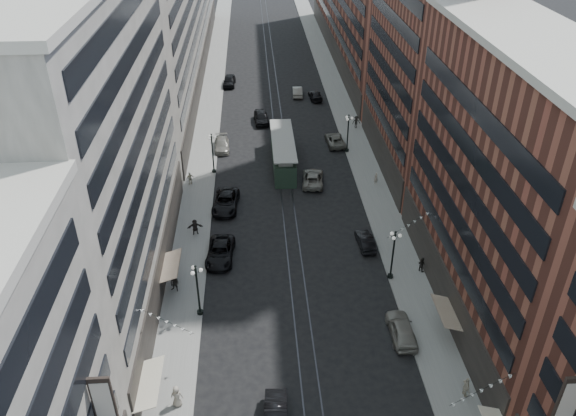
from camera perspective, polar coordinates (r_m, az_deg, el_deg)
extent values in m
plane|color=black|center=(79.05, -0.64, 5.51)|extent=(220.00, 220.00, 0.00)
cube|color=gray|center=(88.29, -8.23, 8.20)|extent=(4.00, 180.00, 0.15)
cube|color=gray|center=(89.20, 6.15, 8.61)|extent=(4.00, 180.00, 0.15)
cube|color=#2D2D33|center=(88.06, -1.47, 8.42)|extent=(0.12, 180.00, 0.02)
cube|color=#2D2D33|center=(88.12, -0.55, 8.45)|extent=(0.12, 180.00, 0.02)
cube|color=#A9A396|center=(50.35, -18.73, 5.13)|extent=(8.00, 36.00, 28.00)
cube|color=#A9A396|center=(109.70, -11.27, 19.80)|extent=(8.00, 90.00, 26.00)
cube|color=brown|center=(49.65, 21.45, 1.53)|extent=(8.00, 30.00, 24.00)
cube|color=brown|center=(71.17, 14.10, 19.56)|extent=(8.00, 26.00, 42.00)
cylinder|color=black|center=(52.48, -8.91, -10.41)|extent=(0.56, 0.56, 0.30)
cylinder|color=black|center=(50.87, -9.14, -8.37)|extent=(0.18, 0.18, 5.20)
sphere|color=black|center=(49.12, -9.42, -5.89)|extent=(0.24, 0.24, 0.24)
sphere|color=white|center=(49.31, -8.85, -6.24)|extent=(0.36, 0.36, 0.36)
sphere|color=white|center=(49.69, -9.60, -5.98)|extent=(0.36, 0.36, 0.36)
sphere|color=white|center=(49.09, -9.67, -6.54)|extent=(0.36, 0.36, 0.36)
cylinder|color=black|center=(74.60, -7.52, 3.75)|extent=(0.56, 0.56, 0.30)
cylinder|color=black|center=(73.47, -7.65, 5.43)|extent=(0.18, 0.18, 5.20)
sphere|color=black|center=(72.27, -7.81, 7.41)|extent=(0.24, 0.24, 0.24)
sphere|color=white|center=(72.40, -7.43, 7.14)|extent=(0.36, 0.36, 0.36)
sphere|color=white|center=(72.81, -7.95, 7.24)|extent=(0.36, 0.36, 0.36)
sphere|color=white|center=(72.10, -7.98, 6.98)|extent=(0.36, 0.36, 0.36)
cylinder|color=black|center=(56.70, 10.34, -6.81)|extent=(0.56, 0.56, 0.30)
cylinder|color=black|center=(55.21, 10.59, -4.83)|extent=(0.18, 0.18, 5.20)
sphere|color=black|center=(53.60, 10.88, -2.44)|extent=(0.24, 0.24, 0.24)
sphere|color=white|center=(53.93, 11.30, -2.76)|extent=(0.36, 0.36, 0.36)
sphere|color=white|center=(54.08, 10.52, -2.56)|extent=(0.36, 0.36, 0.36)
sphere|color=white|center=(53.46, 10.70, -3.04)|extent=(0.36, 0.36, 0.36)
cylinder|color=black|center=(79.88, 5.99, 5.87)|extent=(0.56, 0.56, 0.30)
cylinder|color=black|center=(78.83, 6.09, 7.46)|extent=(0.18, 0.18, 5.20)
sphere|color=black|center=(77.71, 6.21, 9.34)|extent=(0.24, 0.24, 0.24)
sphere|color=white|center=(77.94, 6.53, 9.07)|extent=(0.36, 0.36, 0.36)
sphere|color=white|center=(78.18, 5.99, 9.18)|extent=(0.36, 0.36, 0.36)
sphere|color=white|center=(77.48, 6.07, 8.95)|extent=(0.36, 0.36, 0.36)
cube|color=#253A2B|center=(75.60, -0.52, 5.41)|extent=(2.75, 13.21, 2.86)
cube|color=gray|center=(74.82, -0.52, 6.62)|extent=(1.76, 12.11, 0.66)
cube|color=gray|center=(74.63, -0.53, 6.92)|extent=(2.97, 13.43, 0.17)
cylinder|color=black|center=(71.72, -0.29, 2.89)|extent=(2.53, 0.77, 0.77)
cylinder|color=black|center=(80.50, -0.72, 6.33)|extent=(2.53, 0.77, 0.77)
imported|color=black|center=(58.46, -6.90, -4.47)|extent=(3.10, 6.00, 1.62)
imported|color=gray|center=(50.48, 11.47, -11.96)|extent=(2.03, 5.00, 1.70)
imported|color=gray|center=(45.16, -11.23, -18.24)|extent=(1.00, 0.62, 1.94)
imported|color=black|center=(54.79, -11.45, -7.48)|extent=(1.03, 0.83, 1.87)
imported|color=beige|center=(47.00, 17.64, -16.96)|extent=(0.58, 1.11, 1.83)
imported|color=black|center=(66.60, -6.34, 0.63)|extent=(3.36, 6.36, 1.70)
imported|color=gray|center=(80.61, -6.74, 6.41)|extent=(2.31, 5.14, 1.46)
imported|color=black|center=(104.76, -5.99, 12.73)|extent=(2.40, 5.32, 1.77)
imported|color=black|center=(60.41, 7.86, -3.34)|extent=(1.71, 4.26, 1.38)
imported|color=slate|center=(81.78, 4.79, 6.92)|extent=(2.71, 5.34, 1.45)
imported|color=black|center=(97.99, 2.79, 11.36)|extent=(2.25, 4.93, 1.40)
imported|color=black|center=(88.68, -2.74, 9.19)|extent=(2.48, 5.36, 1.78)
imported|color=gray|center=(99.42, 0.96, 11.75)|extent=(1.86, 4.76, 1.55)
imported|color=black|center=(62.22, -9.43, -1.90)|extent=(1.75, 0.76, 1.82)
imported|color=#B1AB93|center=(71.87, -9.92, 2.99)|extent=(1.09, 0.81, 1.70)
imported|color=black|center=(57.77, 13.41, -5.58)|extent=(0.83, 0.86, 1.58)
imported|color=#BCAE9C|center=(71.83, 8.91, 3.02)|extent=(0.68, 0.57, 1.58)
imported|color=black|center=(87.04, 6.95, 8.68)|extent=(1.27, 0.62, 1.91)
imported|color=gray|center=(71.41, 2.54, 3.06)|extent=(3.14, 5.77, 1.53)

